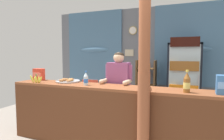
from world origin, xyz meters
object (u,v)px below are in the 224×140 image
plastic_lawn_chair (88,95)px  soda_bottle_iced_tea (187,83)px  timber_post (144,76)px  shopkeeper (119,85)px  stall_counter (104,112)px  soda_bottle_water (86,79)px  banana_bunch (36,79)px  drink_fridge (184,76)px  snack_box_biscuit (224,85)px  pastry_tray (68,81)px  snack_box_crackers (39,74)px  bottle_shelf_rack (146,87)px

plastic_lawn_chair → soda_bottle_iced_tea: bearing=-32.2°
timber_post → shopkeeper: bearing=130.5°
stall_counter → timber_post: bearing=-17.7°
soda_bottle_water → banana_bunch: soda_bottle_water is taller
drink_fridge → snack_box_biscuit: (0.53, -1.83, 0.11)m
banana_bunch → pastry_tray: bearing=33.6°
drink_fridge → snack_box_crackers: drink_fridge is taller
snack_box_biscuit → drink_fridge: bearing=106.3°
soda_bottle_water → snack_box_crackers: size_ratio=1.06×
soda_bottle_iced_tea → snack_box_biscuit: (0.44, 0.04, -0.01)m
plastic_lawn_chair → banana_bunch: 1.64m
timber_post → snack_box_crackers: size_ratio=11.39×
plastic_lawn_chair → soda_bottle_water: bearing=-61.9°
plastic_lawn_chair → soda_bottle_iced_tea: (2.30, -1.45, 0.63)m
plastic_lawn_chair → bottle_shelf_rack: bearing=23.8°
soda_bottle_water → banana_bunch: 0.94m
stall_counter → shopkeeper: shopkeeper is taller
stall_counter → pastry_tray: size_ratio=7.79×
shopkeeper → soda_bottle_water: (-0.39, -0.47, 0.13)m
snack_box_biscuit → banana_bunch: 2.90m
timber_post → plastic_lawn_chair: (-1.78, 1.69, -0.72)m
stall_counter → snack_box_biscuit: 1.72m
bottle_shelf_rack → soda_bottle_iced_tea: 2.29m
stall_counter → shopkeeper: size_ratio=2.21×
bottle_shelf_rack → soda_bottle_iced_tea: bearing=-64.0°
snack_box_crackers → banana_bunch: snack_box_crackers is taller
drink_fridge → banana_bunch: drink_fridge is taller
timber_post → bottle_shelf_rack: bearing=101.7°
drink_fridge → soda_bottle_water: bearing=-127.8°
soda_bottle_water → pastry_tray: (-0.49, 0.19, -0.08)m
timber_post → bottle_shelf_rack: size_ratio=1.88×
drink_fridge → shopkeeper: drink_fridge is taller
bottle_shelf_rack → drink_fridge: bearing=-10.1°
timber_post → banana_bunch: size_ratio=9.18×
shopkeeper → drink_fridge: bearing=52.8°
timber_post → snack_box_crackers: (-2.18, 0.48, -0.10)m
stall_counter → soda_bottle_water: bearing=173.5°
stall_counter → soda_bottle_iced_tea: (1.20, 0.02, 0.52)m
soda_bottle_iced_tea → banana_bunch: bearing=-178.0°
stall_counter → bottle_shelf_rack: (0.21, 2.05, 0.09)m
snack_box_biscuit → banana_bunch: (-2.90, -0.13, -0.06)m
snack_box_biscuit → banana_bunch: bearing=-177.5°
timber_post → drink_fridge: 2.16m
timber_post → snack_box_biscuit: bearing=16.3°
drink_fridge → soda_bottle_iced_tea: (0.10, -1.87, 0.11)m
drink_fridge → soda_bottle_water: size_ratio=7.87×
stall_counter → drink_fridge: (1.10, 1.89, 0.41)m
stall_counter → timber_post: size_ratio=1.34×
timber_post → pastry_tray: (-1.50, 0.45, -0.19)m
stall_counter → drink_fridge: bearing=59.7°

